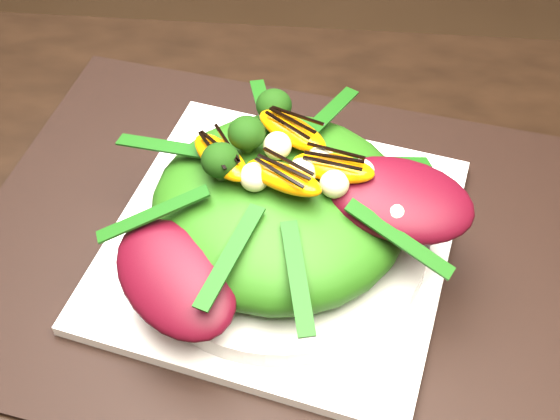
# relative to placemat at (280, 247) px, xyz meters

# --- Properties ---
(placemat) EXTENTS (0.52, 0.43, 0.00)m
(placemat) POSITION_rel_placemat_xyz_m (0.00, 0.00, 0.00)
(placemat) COLOR black
(placemat) RESTS_ON dining_table
(plate_base) EXTENTS (0.29, 0.29, 0.01)m
(plate_base) POSITION_rel_placemat_xyz_m (0.00, 0.00, 0.01)
(plate_base) COLOR white
(plate_base) RESTS_ON placemat
(salad_bowl) EXTENTS (0.29, 0.29, 0.02)m
(salad_bowl) POSITION_rel_placemat_xyz_m (0.00, 0.00, 0.02)
(salad_bowl) COLOR silver
(salad_bowl) RESTS_ON plate_base
(lettuce_mound) EXTENTS (0.22, 0.22, 0.06)m
(lettuce_mound) POSITION_rel_placemat_xyz_m (0.00, 0.00, 0.05)
(lettuce_mound) COLOR #2A6112
(lettuce_mound) RESTS_ON salad_bowl
(radicchio_leaf) EXTENTS (0.11, 0.08, 0.02)m
(radicchio_leaf) POSITION_rel_placemat_xyz_m (0.08, -0.01, 0.07)
(radicchio_leaf) COLOR #410711
(radicchio_leaf) RESTS_ON lettuce_mound
(orange_segment) EXTENTS (0.06, 0.02, 0.01)m
(orange_segment) POSITION_rel_placemat_xyz_m (-0.02, 0.01, 0.08)
(orange_segment) COLOR orange
(orange_segment) RESTS_ON lettuce_mound
(broccoli_floret) EXTENTS (0.05, 0.05, 0.04)m
(broccoli_floret) POSITION_rel_placemat_xyz_m (-0.06, 0.02, 0.09)
(broccoli_floret) COLOR black
(broccoli_floret) RESTS_ON lettuce_mound
(macadamia_nut) EXTENTS (0.02, 0.02, 0.02)m
(macadamia_nut) POSITION_rel_placemat_xyz_m (0.02, -0.03, 0.08)
(macadamia_nut) COLOR beige
(macadamia_nut) RESTS_ON lettuce_mound
(balsamic_drizzle) EXTENTS (0.04, 0.00, 0.00)m
(balsamic_drizzle) POSITION_rel_placemat_xyz_m (-0.02, 0.01, 0.09)
(balsamic_drizzle) COLOR black
(balsamic_drizzle) RESTS_ON orange_segment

